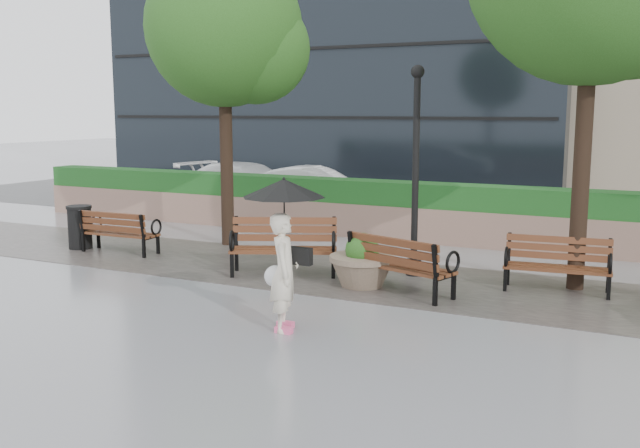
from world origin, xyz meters
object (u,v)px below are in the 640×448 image
at_px(bench_2, 401,277).
at_px(planter_left, 362,266).
at_px(pedestrian, 284,239).
at_px(trash_bin, 80,228).
at_px(lamppost, 415,186).
at_px(bench_1, 284,258).
at_px(bench_3, 557,276).
at_px(bench_0, 120,241).
at_px(car_left, 247,186).
at_px(car_right, 314,190).

height_order(bench_2, planter_left, bench_2).
relative_size(planter_left, pedestrian, 0.54).
distance_m(trash_bin, lamppost, 7.51).
bearing_deg(bench_1, pedestrian, -84.76).
bearing_deg(bench_3, pedestrian, -135.32).
height_order(bench_1, trash_bin, bench_1).
bearing_deg(lamppost, trash_bin, -173.74).
bearing_deg(bench_1, planter_left, -30.25).
xyz_separation_m(bench_1, bench_3, (4.69, 0.90, -0.04)).
xyz_separation_m(bench_2, bench_3, (2.29, 1.23, -0.02)).
bearing_deg(pedestrian, bench_0, 37.96).
bearing_deg(trash_bin, bench_0, 0.57).
bearing_deg(trash_bin, bench_1, -2.24).
xyz_separation_m(planter_left, trash_bin, (-6.85, 0.38, 0.08)).
bearing_deg(bench_1, car_left, 102.15).
relative_size(bench_1, lamppost, 0.54).
xyz_separation_m(bench_0, car_right, (0.90, 7.34, 0.40)).
xyz_separation_m(bench_0, trash_bin, (-1.12, -0.01, 0.18)).
xyz_separation_m(bench_1, trash_bin, (-5.21, 0.20, 0.14)).
height_order(bench_0, car_right, car_right).
bearing_deg(pedestrian, car_right, 1.20).
bearing_deg(lamppost, bench_1, -154.86).
relative_size(car_left, car_right, 1.19).
height_order(bench_0, trash_bin, bench_0).
relative_size(lamppost, car_right, 0.93).
distance_m(trash_bin, pedestrian, 7.55).
xyz_separation_m(car_left, pedestrian, (6.97, -10.14, 0.57)).
bearing_deg(bench_0, pedestrian, 149.48).
xyz_separation_m(bench_3, car_right, (-7.89, 6.65, 0.40)).
relative_size(bench_2, car_right, 0.48).
relative_size(bench_0, lamppost, 0.45).
bearing_deg(bench_0, bench_3, -177.65).
xyz_separation_m(bench_0, planter_left, (5.73, -0.39, 0.10)).
height_order(bench_1, car_right, car_right).
relative_size(bench_1, trash_bin, 2.29).
height_order(planter_left, pedestrian, pedestrian).
bearing_deg(lamppost, bench_0, -172.73).
xyz_separation_m(trash_bin, car_left, (-0.13, 7.05, 0.25)).
relative_size(bench_3, lamppost, 0.46).
bearing_deg(car_right, lamppost, -142.43).
height_order(car_right, pedestrian, pedestrian).
height_order(bench_0, lamppost, lamppost).
height_order(bench_2, lamppost, lamppost).
bearing_deg(car_right, planter_left, -149.72).
distance_m(bench_0, car_left, 7.16).
xyz_separation_m(bench_1, pedestrian, (1.63, -2.88, 0.96)).
xyz_separation_m(planter_left, car_right, (-4.84, 7.72, 0.30)).
bearing_deg(car_left, pedestrian, -135.13).
bearing_deg(trash_bin, lamppost, 6.26).
relative_size(bench_0, car_right, 0.42).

